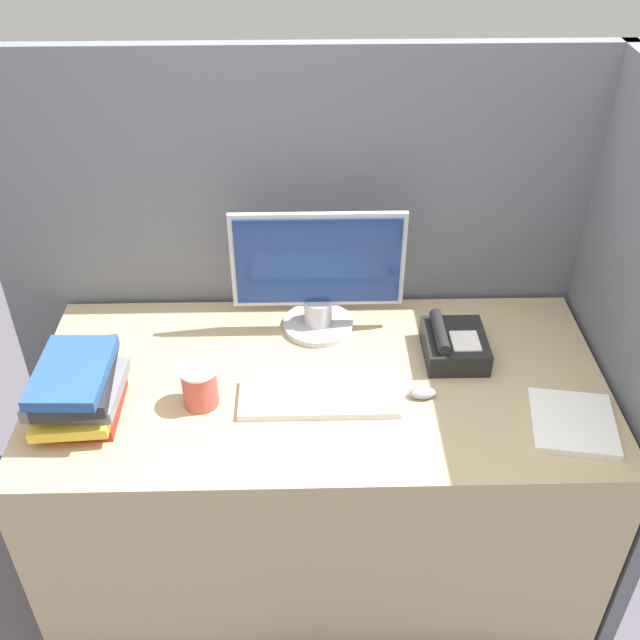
% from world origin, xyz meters
% --- Properties ---
extents(cubicle_panel_rear, '(2.02, 0.04, 1.54)m').
position_xyz_m(cubicle_panel_rear, '(0.00, 0.83, 0.77)').
color(cubicle_panel_rear, slate).
rests_on(cubicle_panel_rear, ground_plane).
extents(cubicle_panel_right, '(0.04, 0.85, 1.54)m').
position_xyz_m(cubicle_panel_right, '(0.85, 0.42, 0.77)').
color(cubicle_panel_right, slate).
rests_on(cubicle_panel_right, ground_plane).
extents(desk, '(1.62, 0.79, 0.73)m').
position_xyz_m(desk, '(0.00, 0.39, 0.36)').
color(desk, tan).
rests_on(desk, ground_plane).
extents(monitor, '(0.51, 0.22, 0.39)m').
position_xyz_m(monitor, '(0.00, 0.65, 0.90)').
color(monitor, '#B7B7BC').
rests_on(monitor, desk).
extents(keyboard, '(0.44, 0.16, 0.02)m').
position_xyz_m(keyboard, '(-0.01, 0.31, 0.74)').
color(keyboard, silver).
rests_on(keyboard, desk).
extents(mouse, '(0.07, 0.04, 0.03)m').
position_xyz_m(mouse, '(0.28, 0.32, 0.74)').
color(mouse, gray).
rests_on(mouse, desk).
extents(coffee_cup, '(0.10, 0.10, 0.12)m').
position_xyz_m(coffee_cup, '(-0.33, 0.31, 0.79)').
color(coffee_cup, '#BF4C3F').
rests_on(coffee_cup, desk).
extents(book_stack, '(0.24, 0.31, 0.17)m').
position_xyz_m(book_stack, '(-0.64, 0.28, 0.81)').
color(book_stack, maroon).
rests_on(book_stack, desk).
extents(desk_telephone, '(0.18, 0.21, 0.11)m').
position_xyz_m(desk_telephone, '(0.39, 0.50, 0.77)').
color(desk_telephone, black).
rests_on(desk_telephone, desk).
extents(paper_pile, '(0.25, 0.26, 0.02)m').
position_xyz_m(paper_pile, '(0.66, 0.20, 0.74)').
color(paper_pile, white).
rests_on(paper_pile, desk).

